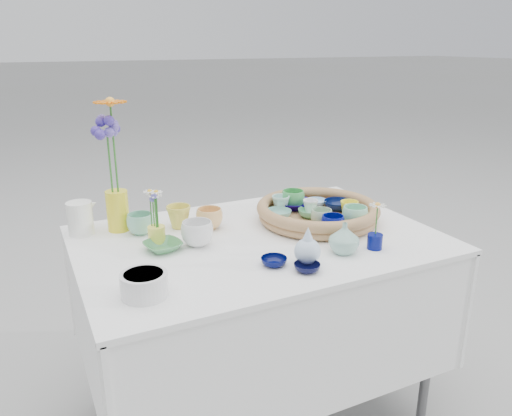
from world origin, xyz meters
name	(u,v)px	position (x,y,z in m)	size (l,w,h in m)	color
ground	(258,412)	(0.00, 0.00, 0.00)	(80.00, 80.00, 0.00)	#949494
display_table	(258,412)	(0.00, 0.00, 0.00)	(1.26, 0.86, 0.77)	white
wicker_tray	(318,212)	(0.28, 0.05, 0.80)	(0.47, 0.47, 0.08)	olive
tray_ceramic_0	(295,205)	(0.25, 0.18, 0.80)	(0.13, 0.13, 0.03)	#0B005B
tray_ceramic_1	(338,205)	(0.41, 0.09, 0.80)	(0.12, 0.12, 0.04)	#041040
tray_ceramic_2	(349,209)	(0.39, 0.00, 0.82)	(0.07, 0.07, 0.07)	yellow
tray_ceramic_3	(311,213)	(0.26, 0.06, 0.80)	(0.10, 0.10, 0.03)	#59A571
tray_ceramic_4	(322,218)	(0.24, -0.04, 0.81)	(0.08, 0.08, 0.06)	#95B796
tray_ceramic_5	(278,214)	(0.14, 0.11, 0.80)	(0.10, 0.10, 0.03)	#74B5A6
tray_ceramic_6	(281,204)	(0.18, 0.17, 0.82)	(0.07, 0.07, 0.07)	#AAE0D3
tray_ceramic_7	(310,206)	(0.28, 0.10, 0.81)	(0.06, 0.06, 0.06)	white
tray_ceramic_8	(316,203)	(0.35, 0.17, 0.80)	(0.08, 0.08, 0.03)	#AEDDFF
tray_ceramic_9	(333,224)	(0.24, -0.11, 0.82)	(0.08, 0.08, 0.06)	#040B71
tray_ceramic_10	(286,224)	(0.12, 0.01, 0.79)	(0.09, 0.09, 0.02)	#E0B25C
tray_ceramic_11	(355,216)	(0.35, -0.09, 0.82)	(0.09, 0.09, 0.07)	#8CDAB3
tray_ceramic_12	(293,199)	(0.25, 0.19, 0.82)	(0.09, 0.09, 0.07)	#43A756
loose_ceramic_0	(179,217)	(-0.22, 0.22, 0.81)	(0.09, 0.09, 0.09)	#D8CA48
loose_ceramic_1	(210,219)	(-0.12, 0.16, 0.80)	(0.10, 0.10, 0.08)	#E9B268
loose_ceramic_2	(163,246)	(-0.34, 0.03, 0.78)	(0.12, 0.12, 0.03)	#448A52
loose_ceramic_3	(197,233)	(-0.22, 0.03, 0.81)	(0.11, 0.11, 0.09)	white
loose_ceramic_4	(274,261)	(-0.06, -0.23, 0.78)	(0.08, 0.08, 0.03)	#02073C
loose_ceramic_5	(140,224)	(-0.37, 0.22, 0.80)	(0.10, 0.10, 0.08)	#79BC9C
loose_ceramic_6	(307,268)	(0.01, -0.31, 0.78)	(0.08, 0.08, 0.03)	black
fluted_bowl	(144,285)	(-0.47, -0.25, 0.80)	(0.13, 0.13, 0.07)	silver
bud_vase_paleblue	(308,245)	(0.04, -0.27, 0.83)	(0.08, 0.08, 0.13)	silver
bud_vase_seafoam	(344,238)	(0.19, -0.25, 0.82)	(0.10, 0.10, 0.11)	#86B5A4
bud_vase_cobalt	(375,241)	(0.31, -0.26, 0.79)	(0.05, 0.05, 0.05)	#030957
single_daisy	(377,220)	(0.31, -0.26, 0.87)	(0.07, 0.07, 0.12)	silver
tall_vase_yellow	(118,211)	(-0.43, 0.29, 0.84)	(0.08, 0.08, 0.15)	yellow
gerbera	(114,148)	(-0.43, 0.28, 1.08)	(0.13, 0.13, 0.34)	orange
hydrangea	(110,161)	(-0.45, 0.29, 1.03)	(0.09, 0.09, 0.32)	#402D97
white_pitcher	(80,218)	(-0.56, 0.31, 0.83)	(0.13, 0.09, 0.12)	white
daisy_cup	(157,235)	(-0.34, 0.10, 0.80)	(0.06, 0.06, 0.06)	#FFF351
daisy_posy	(156,207)	(-0.34, 0.10, 0.90)	(0.08, 0.08, 0.14)	white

